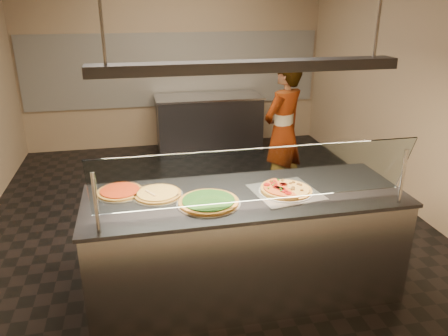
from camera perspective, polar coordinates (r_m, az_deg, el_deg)
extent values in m
cube|color=black|center=(5.08, -2.41, -7.20)|extent=(5.00, 6.00, 0.02)
cube|color=#92795E|center=(7.51, -6.57, 14.16)|extent=(5.00, 0.02, 3.00)
cube|color=#92795E|center=(1.82, 13.20, -9.41)|extent=(5.00, 0.02, 3.00)
cube|color=#92795E|center=(5.54, 24.28, 9.96)|extent=(0.02, 6.00, 3.00)
cube|color=silver|center=(7.51, -6.48, 12.62)|extent=(4.90, 0.02, 1.20)
cube|color=#B7B7BC|center=(3.78, 2.68, -10.05)|extent=(2.55, 0.90, 0.90)
cube|color=#37373C|center=(3.56, 2.80, -3.64)|extent=(2.59, 0.94, 0.03)
cylinder|color=#B7B7BC|center=(3.01, -16.38, -4.44)|extent=(0.03, 0.03, 0.44)
cylinder|color=#B7B7BC|center=(3.58, 22.31, -1.02)|extent=(0.03, 0.03, 0.44)
cube|color=white|center=(3.13, 4.47, -0.96)|extent=(2.35, 0.18, 0.47)
cube|color=silver|center=(3.61, 8.05, -3.09)|extent=(0.57, 0.57, 0.01)
cylinder|color=silver|center=(3.61, 8.06, -2.99)|extent=(0.45, 0.45, 0.01)
cylinder|color=#690906|center=(3.63, 7.72, -2.02)|extent=(0.06, 0.06, 0.01)
cylinder|color=#690906|center=(3.62, 7.69, -2.08)|extent=(0.06, 0.06, 0.01)
cylinder|color=#690906|center=(3.67, 6.42, -1.72)|extent=(0.06, 0.06, 0.01)
cylinder|color=#690906|center=(3.62, 6.56, -2.02)|extent=(0.06, 0.06, 0.01)
cylinder|color=#690906|center=(3.61, 5.57, -2.10)|extent=(0.06, 0.06, 0.01)
cylinder|color=#690906|center=(3.57, 6.77, -2.39)|extent=(0.06, 0.06, 0.01)
cylinder|color=#690906|center=(3.56, 6.95, -2.51)|extent=(0.06, 0.06, 0.01)
cylinder|color=#690906|center=(3.54, 7.34, -2.61)|extent=(0.06, 0.06, 0.01)
cylinder|color=#690906|center=(3.54, 7.56, -2.65)|extent=(0.06, 0.06, 0.01)
cylinder|color=#690906|center=(3.50, 7.85, -2.94)|extent=(0.06, 0.06, 0.01)
cylinder|color=#690906|center=(3.47, 8.35, -3.19)|extent=(0.06, 0.06, 0.01)
cube|color=#19590F|center=(3.70, 7.14, -1.48)|extent=(0.02, 0.02, 0.01)
cube|color=#19590F|center=(3.66, 6.27, -1.70)|extent=(0.02, 0.02, 0.01)
cube|color=#19590F|center=(3.63, 6.60, -1.95)|extent=(0.02, 0.02, 0.01)
cube|color=#19590F|center=(3.59, 6.39, -2.18)|extent=(0.01, 0.02, 0.01)
cube|color=#19590F|center=(3.54, 5.79, -2.56)|extent=(0.02, 0.02, 0.01)
cube|color=#19590F|center=(3.54, 7.37, -2.62)|extent=(0.02, 0.02, 0.01)
cube|color=#19590F|center=(3.50, 7.46, -2.91)|extent=(0.02, 0.02, 0.01)
sphere|color=#513014|center=(3.57, 8.46, -2.82)|extent=(0.03, 0.03, 0.03)
sphere|color=#513014|center=(3.58, 8.55, -2.76)|extent=(0.03, 0.03, 0.03)
sphere|color=#513014|center=(3.58, 8.97, -2.77)|extent=(0.03, 0.03, 0.03)
sphere|color=#513014|center=(3.58, 10.09, -2.85)|extent=(0.03, 0.03, 0.03)
sphere|color=#513014|center=(3.60, 8.93, -2.62)|extent=(0.03, 0.03, 0.03)
sphere|color=#513014|center=(3.62, 8.99, -2.51)|extent=(0.03, 0.03, 0.03)
sphere|color=#513014|center=(3.68, 9.95, -2.17)|extent=(0.03, 0.03, 0.03)
sphere|color=#513014|center=(3.69, 9.62, -2.07)|extent=(0.03, 0.03, 0.03)
sphere|color=#513014|center=(3.72, 9.01, -1.82)|extent=(0.03, 0.03, 0.03)
sphere|color=#513014|center=(3.70, 8.65, -1.96)|extent=(0.03, 0.03, 0.03)
sphere|color=#513014|center=(3.67, 8.09, -2.13)|extent=(0.03, 0.03, 0.03)
sphere|color=#513014|center=(3.74, 7.62, -1.61)|extent=(0.03, 0.03, 0.03)
cylinder|color=silver|center=(3.39, -2.03, -4.61)|extent=(0.50, 0.50, 0.01)
cylinder|color=brown|center=(3.38, -2.04, -4.41)|extent=(0.47, 0.47, 0.02)
cylinder|color=black|center=(3.38, -2.04, -4.19)|extent=(0.41, 0.41, 0.01)
cylinder|color=silver|center=(3.56, -8.65, -3.48)|extent=(0.41, 0.41, 0.01)
cylinder|color=brown|center=(3.56, -8.66, -3.32)|extent=(0.38, 0.38, 0.02)
cylinder|color=gold|center=(3.56, -8.67, -3.14)|extent=(0.33, 0.33, 0.01)
cylinder|color=silver|center=(3.67, -13.42, -3.12)|extent=(0.40, 0.40, 0.01)
cylinder|color=brown|center=(3.66, -13.43, -2.96)|extent=(0.37, 0.37, 0.02)
cylinder|color=#8A1401|center=(3.66, -13.45, -2.78)|extent=(0.32, 0.32, 0.01)
cube|color=#B7B7BC|center=(3.50, -7.34, -3.46)|extent=(0.17, 0.16, 0.00)
cylinder|color=tan|center=(3.54, -9.56, -3.27)|extent=(0.09, 0.13, 0.02)
cube|color=#37373C|center=(7.33, -2.01, 5.74)|extent=(1.70, 0.70, 0.90)
cube|color=#B7B7BC|center=(7.22, -2.05, 9.30)|extent=(1.74, 0.74, 0.03)
imported|color=#35313C|center=(5.48, 7.71, 4.75)|extent=(0.76, 0.70, 1.74)
cube|color=#37373C|center=(3.26, 3.14, 13.11)|extent=(2.30, 0.18, 0.08)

